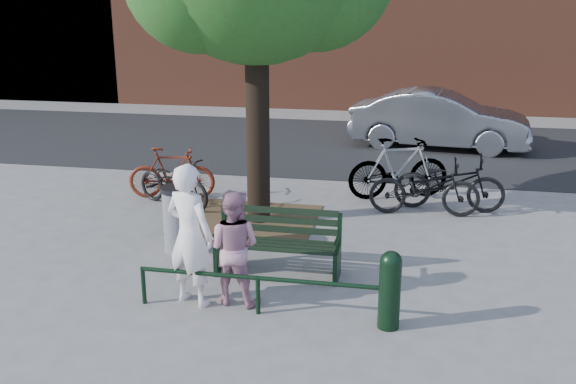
% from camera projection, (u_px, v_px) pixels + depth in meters
% --- Properties ---
extents(ground, '(90.00, 90.00, 0.00)m').
position_uv_depth(ground, '(278.00, 274.00, 9.10)').
color(ground, gray).
rests_on(ground, ground).
extents(dirt_pit, '(2.40, 2.00, 0.02)m').
position_uv_depth(dirt_pit, '(248.00, 219.00, 11.35)').
color(dirt_pit, brown).
rests_on(dirt_pit, ground).
extents(road, '(40.00, 7.00, 0.01)m').
position_uv_depth(road, '(343.00, 145.00, 17.09)').
color(road, black).
rests_on(road, ground).
extents(park_bench, '(1.74, 0.54, 0.97)m').
position_uv_depth(park_bench, '(279.00, 241.00, 9.04)').
color(park_bench, black).
rests_on(park_bench, ground).
extents(guard_railing, '(3.06, 0.06, 0.51)m').
position_uv_depth(guard_railing, '(258.00, 284.00, 7.86)').
color(guard_railing, black).
rests_on(guard_railing, ground).
extents(person_left, '(0.78, 0.64, 1.84)m').
position_uv_depth(person_left, '(190.00, 235.00, 8.01)').
color(person_left, white).
rests_on(person_left, ground).
extents(person_right, '(0.78, 0.63, 1.50)m').
position_uv_depth(person_right, '(233.00, 247.00, 8.08)').
color(person_right, '#BF8394').
rests_on(person_right, ground).
extents(bollard, '(0.26, 0.26, 0.97)m').
position_uv_depth(bollard, '(390.00, 287.00, 7.50)').
color(bollard, black).
rests_on(bollard, ground).
extents(litter_bin, '(0.50, 0.50, 1.03)m').
position_uv_depth(litter_bin, '(178.00, 219.00, 9.82)').
color(litter_bin, gray).
rests_on(litter_bin, ground).
extents(bicycle_a, '(1.85, 1.30, 0.92)m').
position_uv_depth(bicycle_a, '(174.00, 182.00, 11.97)').
color(bicycle_a, black).
rests_on(bicycle_a, ground).
extents(bicycle_b, '(1.74, 0.76, 1.01)m').
position_uv_depth(bicycle_b, '(172.00, 173.00, 12.45)').
color(bicycle_b, '#631E0E').
rests_on(bicycle_b, ground).
extents(bicycle_c, '(1.98, 0.74, 1.03)m').
position_uv_depth(bicycle_c, '(425.00, 187.00, 11.48)').
color(bicycle_c, black).
rests_on(bicycle_c, ground).
extents(bicycle_d, '(2.07, 1.23, 1.20)m').
position_uv_depth(bicycle_d, '(399.00, 168.00, 12.43)').
color(bicycle_d, gray).
rests_on(bicycle_d, ground).
extents(bicycle_e, '(2.03, 0.80, 1.05)m').
position_uv_depth(bicycle_e, '(449.00, 183.00, 11.74)').
color(bicycle_e, black).
rests_on(bicycle_e, ground).
extents(parked_car, '(4.69, 2.10, 1.50)m').
position_uv_depth(parked_car, '(440.00, 120.00, 16.60)').
color(parked_car, slate).
rests_on(parked_car, ground).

